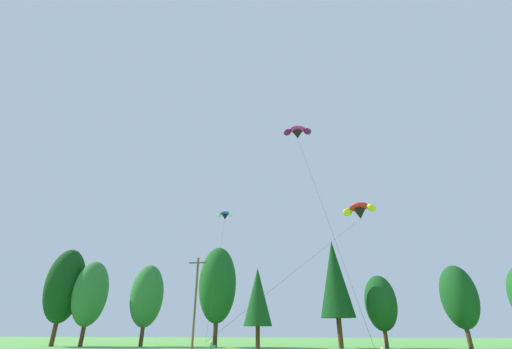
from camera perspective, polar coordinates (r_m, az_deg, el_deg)
The scene contains 12 objects.
treeline_tree_a at distance 63.63m, azimuth -29.77°, elevation -16.06°, with size 5.66×5.66×14.30m.
treeline_tree_b at distance 60.85m, azimuth -26.35°, elevation -17.66°, with size 5.10×5.10×12.24m.
treeline_tree_c at distance 57.79m, azimuth -18.08°, elevation -19.00°, with size 4.96×4.96×11.70m.
treeline_tree_d at distance 54.17m, azimuth -6.56°, elevation -18.07°, with size 5.62×5.62×14.16m.
treeline_tree_e at distance 49.34m, azimuth 0.29°, elevation -20.01°, with size 3.88×3.88×10.36m.
treeline_tree_f at distance 51.65m, azimuth 13.25°, elevation -16.76°, with size 4.77×4.77×14.42m.
treeline_tree_g at distance 53.43m, azimuth 20.46°, elevation -19.80°, with size 4.34×4.34×9.41m.
treeline_tree_h at distance 56.06m, azimuth 31.28°, elevation -17.34°, with size 4.65×4.65×10.54m.
utility_pole at distance 42.28m, azimuth -10.28°, elevation -20.30°, with size 2.20×0.26×10.30m.
parafoil_kite_high_blue_white at distance 45.48m, azimuth -5.31°, elevation -6.90°, with size 5.00×20.87×15.19m.
parafoil_kite_mid_magenta at distance 37.78m, azimuth 7.06°, elevation 7.15°, with size 3.87×17.40×21.42m.
parafoil_kite_far_red_yellow at distance 40.55m, azimuth 17.18°, elevation -5.85°, with size 14.99×17.46×14.15m.
Camera 1 is at (0.86, 4.66, 2.34)m, focal length 23.50 mm.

